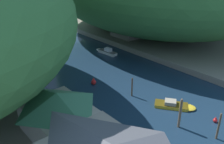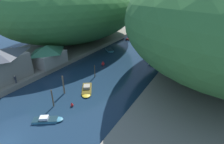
# 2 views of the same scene
# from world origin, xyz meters

# --- Properties ---
(water_surface) EXTENTS (130.00, 130.00, 0.00)m
(water_surface) POSITION_xyz_m (0.00, 30.00, 0.00)
(water_surface) COLOR #192D42
(water_surface) RESTS_ON ground
(right_bank) EXTENTS (22.00, 120.00, 1.05)m
(right_bank) POSITION_xyz_m (22.06, 30.00, 0.53)
(right_bank) COLOR gray
(right_bank) RESTS_ON ground
(boathouse_shed) EXTENTS (6.20, 7.81, 4.84)m
(boathouse_shed) POSITION_xyz_m (-13.65, 19.48, 3.56)
(boathouse_shed) COLOR gray
(boathouse_shed) RESTS_ON left_bank
(right_bank_cottage) EXTENTS (5.95, 6.69, 5.00)m
(right_bank_cottage) POSITION_xyz_m (16.38, 40.31, 3.63)
(right_bank_cottage) COLOR gray
(right_bank_cottage) RESTS_ON right_bank
(boat_far_upstream) EXTENTS (4.48, 5.29, 0.88)m
(boat_far_upstream) POSITION_xyz_m (1.04, 15.61, 0.27)
(boat_far_upstream) COLOR gold
(boat_far_upstream) RESTS_ON water_surface
(boat_cabin_cruiser) EXTENTS (2.34, 4.81, 1.14)m
(boat_cabin_cruiser) POSITION_xyz_m (-8.16, 54.76, 0.36)
(boat_cabin_cruiser) COLOR red
(boat_cabin_cruiser) RESTS_ON water_surface
(boat_white_cruiser) EXTENTS (4.43, 4.10, 0.47)m
(boat_white_cruiser) POSITION_xyz_m (-7.50, 38.21, 0.23)
(boat_white_cruiser) COLOR teal
(boat_white_cruiser) RESTS_ON water_surface
(boat_small_dinghy) EXTENTS (2.29, 6.32, 0.60)m
(boat_small_dinghy) POSITION_xyz_m (-0.72, 50.80, 0.29)
(boat_small_dinghy) COLOR gold
(boat_small_dinghy) RESTS_ON water_surface
(boat_yellow_tender) EXTENTS (1.82, 5.37, 1.25)m
(boat_yellow_tender) POSITION_xyz_m (6.98, 37.06, 0.39)
(boat_yellow_tender) COLOR silver
(boat_yellow_tender) RESTS_ON water_surface
(mooring_post_nearest) EXTENTS (0.22, 0.22, 3.26)m
(mooring_post_nearest) POSITION_xyz_m (-0.76, 8.89, 1.64)
(mooring_post_nearest) COLOR brown
(mooring_post_nearest) RESTS_ON water_surface
(mooring_post_second) EXTENTS (0.30, 0.30, 3.76)m
(mooring_post_second) POSITION_xyz_m (-2.13, 12.79, 1.89)
(mooring_post_second) COLOR brown
(mooring_post_second) RESTS_ON water_surface
(mooring_post_fourth) EXTENTS (0.22, 0.22, 2.82)m
(mooring_post_fourth) POSITION_xyz_m (-1.18, 21.38, 1.42)
(mooring_post_fourth) COLOR #4C3D2D
(mooring_post_fourth) RESTS_ON water_surface
(channel_buoy_near) EXTENTS (0.52, 0.52, 0.77)m
(channel_buoy_near) POSITION_xyz_m (1.92, 10.48, 0.30)
(channel_buoy_near) COLOR red
(channel_buoy_near) RESTS_ON water_surface
(channel_buoy_far) EXTENTS (0.79, 0.79, 1.19)m
(channel_buoy_far) POSITION_xyz_m (-3.16, 27.70, 0.46)
(channel_buoy_far) COLOR red
(channel_buoy_far) RESTS_ON water_surface
(person_by_boathouse) EXTENTS (0.27, 0.41, 1.69)m
(person_by_boathouse) POSITION_xyz_m (-11.71, 21.31, 2.03)
(person_by_boathouse) COLOR #282D3D
(person_by_boathouse) RESTS_ON left_bank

